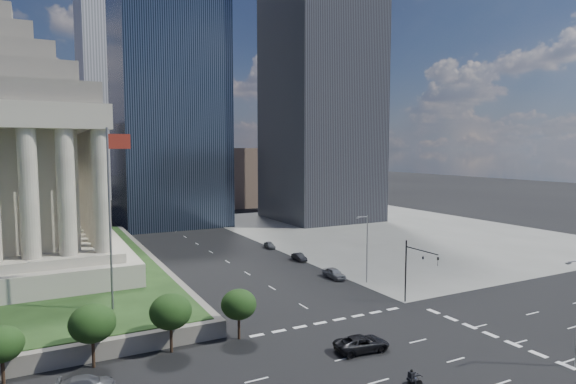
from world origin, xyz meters
TOP-DOWN VIEW (x-y plane):
  - ground at (0.00, 100.00)m, footprint 500.00×500.00m
  - sidewalk_ne at (46.00, 60.00)m, footprint 68.00×90.00m
  - flagpole at (-21.83, 24.00)m, footprint 2.52×0.24m
  - midrise_glass at (2.00, 95.00)m, footprint 26.00×26.00m
  - highrise_ne at (42.00, 85.00)m, footprint 26.00×28.00m
  - building_filler_ne at (32.00, 130.00)m, footprint 20.00×30.00m
  - building_filler_nw at (-30.00, 130.00)m, footprint 24.00×30.00m
  - traffic_signal_ne at (12.50, 13.70)m, footprint 0.30×5.74m
  - street_lamp_north at (13.33, 25.00)m, footprint 2.13×0.22m
  - pickup_truck at (-1.54, 5.68)m, footprint 3.09×5.72m
  - suv_grey at (-25.98, 9.60)m, footprint 2.46×4.65m
  - parked_sedan_near at (10.59, 29.26)m, footprint 4.55×1.85m
  - parked_sedan_mid at (11.50, 41.88)m, footprint 1.51×3.93m
  - parked_sedan_far at (11.50, 54.03)m, footprint 1.94×3.90m
  - motorcycle_trail at (-2.69, -2.47)m, footprint 2.44×0.69m

SIDE VIEW (x-z plane):
  - ground at x=0.00m, z-range 0.00..0.00m
  - sidewalk_ne at x=46.00m, z-range 0.00..0.03m
  - parked_sedan_far at x=11.50m, z-range 0.00..1.28m
  - parked_sedan_mid at x=11.50m, z-range 0.00..1.28m
  - suv_grey at x=-25.98m, z-range 0.00..1.28m
  - pickup_truck at x=-1.54m, z-range 0.00..1.53m
  - parked_sedan_near at x=10.59m, z-range 0.00..1.55m
  - motorcycle_trail at x=-2.69m, z-range 0.00..1.81m
  - traffic_signal_ne at x=12.50m, z-range 1.25..9.25m
  - street_lamp_north at x=13.33m, z-range 0.66..10.66m
  - building_filler_ne at x=32.00m, z-range 0.00..20.00m
  - flagpole at x=-21.83m, z-range 3.11..23.11m
  - building_filler_nw at x=-30.00m, z-range 0.00..28.00m
  - midrise_glass at x=2.00m, z-range 0.00..60.00m
  - highrise_ne at x=42.00m, z-range 0.00..100.00m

